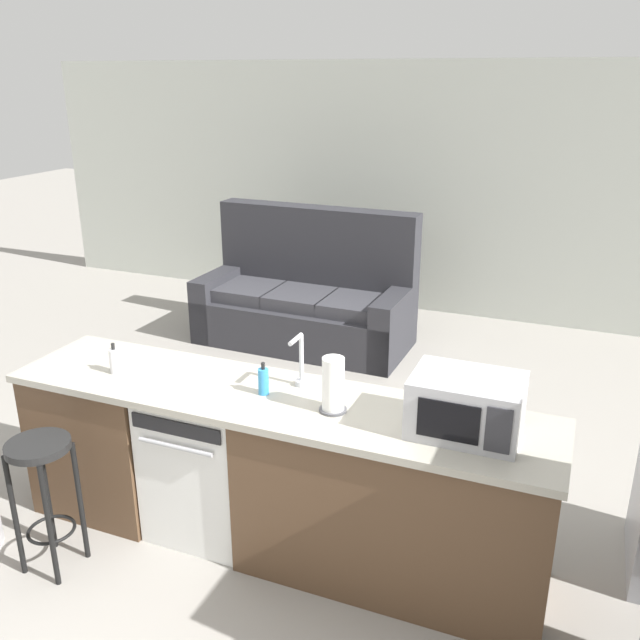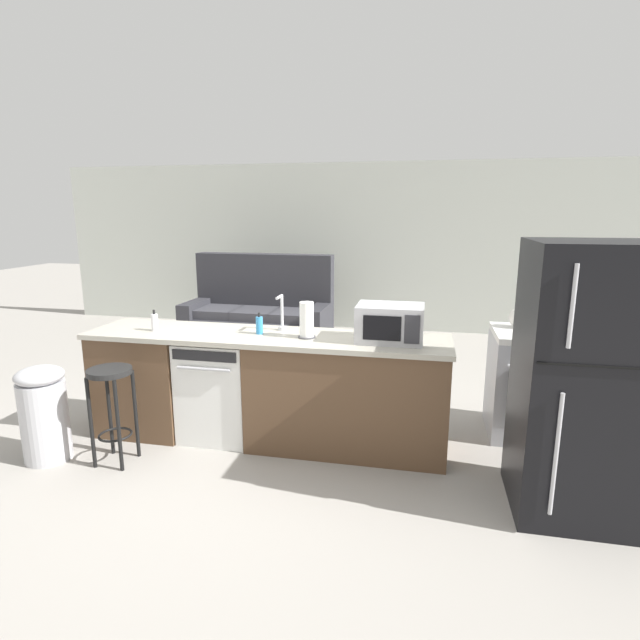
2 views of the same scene
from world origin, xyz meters
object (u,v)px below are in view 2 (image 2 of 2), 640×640
(kettle, at_px, (519,318))
(couch, at_px, (260,317))
(soap_bottle, at_px, (259,325))
(dish_soap_bottle, at_px, (155,322))
(bar_stool, at_px, (112,395))
(dishwasher, at_px, (221,387))
(microwave, at_px, (390,323))
(stove_range, at_px, (537,384))
(refrigerator, at_px, (581,381))
(trash_bin, at_px, (44,412))
(paper_towel_roll, at_px, (307,320))

(kettle, bearing_deg, couch, 144.24)
(soap_bottle, height_order, kettle, kettle)
(dish_soap_bottle, height_order, bar_stool, dish_soap_bottle)
(dishwasher, xyz_separation_m, microwave, (1.39, -0.00, 0.62))
(dish_soap_bottle, bearing_deg, bar_stool, -97.03)
(dish_soap_bottle, bearing_deg, dishwasher, 7.21)
(dishwasher, height_order, kettle, kettle)
(dishwasher, height_order, stove_range, stove_range)
(refrigerator, xyz_separation_m, microwave, (-1.21, 0.55, 0.19))
(soap_bottle, height_order, couch, couch)
(microwave, relative_size, soap_bottle, 2.84)
(dishwasher, distance_m, stove_range, 2.66)
(trash_bin, bearing_deg, kettle, 20.84)
(bar_stool, bearing_deg, dish_soap_bottle, 82.97)
(paper_towel_roll, xyz_separation_m, trash_bin, (-1.89, -0.65, -0.66))
(kettle, bearing_deg, bar_stool, -156.84)
(stove_range, xyz_separation_m, bar_stool, (-3.20, -1.17, 0.08))
(dish_soap_bottle, xyz_separation_m, trash_bin, (-0.61, -0.62, -0.59))
(bar_stool, bearing_deg, refrigerator, 1.23)
(bar_stool, bearing_deg, dishwasher, 45.95)
(refrigerator, distance_m, microwave, 1.34)
(paper_towel_roll, height_order, soap_bottle, paper_towel_roll)
(refrigerator, height_order, couch, refrigerator)
(refrigerator, xyz_separation_m, trash_bin, (-3.74, -0.13, -0.47))
(stove_range, height_order, soap_bottle, soap_bottle)
(dishwasher, xyz_separation_m, trash_bin, (-1.14, -0.68, -0.04))
(dishwasher, bearing_deg, microwave, -0.05)
(dish_soap_bottle, distance_m, bar_stool, 0.71)
(refrigerator, xyz_separation_m, kettle, (-0.17, 1.23, 0.13))
(paper_towel_roll, xyz_separation_m, kettle, (1.68, 0.71, -0.05))
(microwave, height_order, soap_bottle, microwave)
(paper_towel_roll, relative_size, kettle, 1.38)
(dishwasher, height_order, microwave, microwave)
(stove_range, xyz_separation_m, kettle, (-0.17, 0.13, 0.53))
(dish_soap_bottle, relative_size, bar_stool, 0.24)
(couch, bearing_deg, microwave, -55.01)
(trash_bin, distance_m, couch, 3.60)
(trash_bin, bearing_deg, dish_soap_bottle, 45.14)
(paper_towel_roll, height_order, kettle, paper_towel_roll)
(couch, bearing_deg, stove_range, -35.89)
(soap_bottle, bearing_deg, dishwasher, -178.50)
(dishwasher, height_order, bar_stool, dishwasher)
(stove_range, distance_m, microwave, 1.45)
(microwave, bearing_deg, bar_stool, -162.79)
(microwave, xyz_separation_m, dish_soap_bottle, (-1.92, -0.07, -0.07))
(dish_soap_bottle, bearing_deg, soap_bottle, 4.95)
(kettle, bearing_deg, microwave, -146.84)
(microwave, bearing_deg, soap_bottle, 179.42)
(dish_soap_bottle, bearing_deg, stove_range, 11.12)
(refrigerator, relative_size, bar_stool, 2.30)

